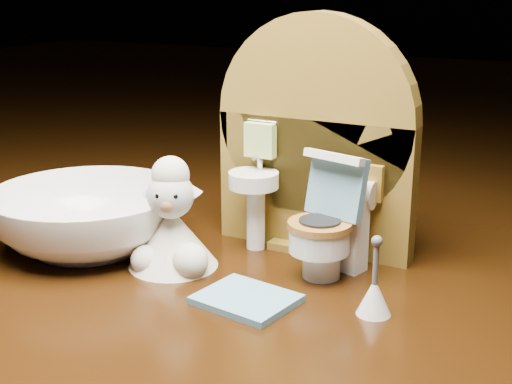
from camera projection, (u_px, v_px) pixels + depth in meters
backdrop_panel at (314, 149)px, 0.45m from camera, size 0.13×0.05×0.15m
toy_toilet at (330, 230)px, 0.42m from camera, size 0.04×0.05×0.07m
bath_mat at (246, 299)px, 0.39m from camera, size 0.06×0.05×0.00m
toilet_brush at (374, 294)px, 0.37m from camera, size 0.02×0.02×0.04m
plush_lamb at (172, 229)px, 0.43m from camera, size 0.06×0.05×0.07m
ceramic_bowl at (88, 219)px, 0.46m from camera, size 0.13×0.13×0.04m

